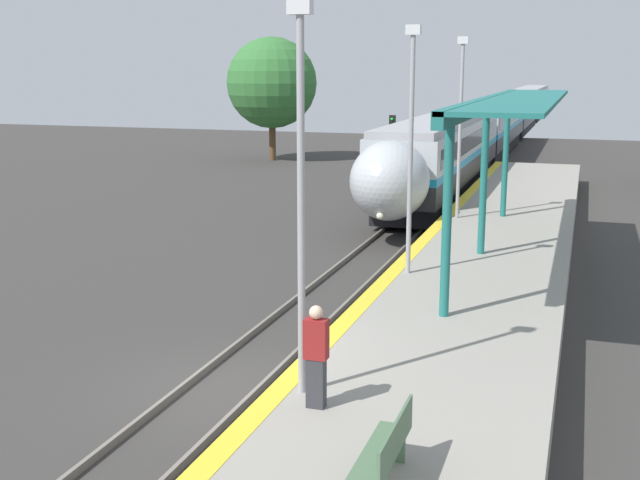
{
  "coord_description": "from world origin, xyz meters",
  "views": [
    {
      "loc": [
        6.39,
        -13.34,
        6.16
      ],
      "look_at": [
        0.59,
        4.17,
        2.16
      ],
      "focal_mm": 45.0,
      "sensor_mm": 36.0,
      "label": 1
    }
  ],
  "objects_px": {
    "train": "(504,117)",
    "lamppost_near": "(301,179)",
    "lamppost_far": "(460,117)",
    "platform_bench": "(387,451)",
    "person_waiting": "(316,355)",
    "railway_signal": "(392,147)",
    "lamppost_mid": "(411,137)"
  },
  "relations": [
    {
      "from": "train",
      "to": "lamppost_near",
      "type": "distance_m",
      "value": 55.27
    },
    {
      "from": "lamppost_far",
      "to": "platform_bench",
      "type": "bearing_deg",
      "value": -83.85
    },
    {
      "from": "lamppost_near",
      "to": "person_waiting",
      "type": "bearing_deg",
      "value": -50.27
    },
    {
      "from": "person_waiting",
      "to": "lamppost_near",
      "type": "height_order",
      "value": "lamppost_near"
    },
    {
      "from": "train",
      "to": "person_waiting",
      "type": "bearing_deg",
      "value": -87.24
    },
    {
      "from": "platform_bench",
      "to": "train",
      "type": "bearing_deg",
      "value": 94.25
    },
    {
      "from": "platform_bench",
      "to": "person_waiting",
      "type": "relative_size",
      "value": 1.08
    },
    {
      "from": "platform_bench",
      "to": "railway_signal",
      "type": "bearing_deg",
      "value": 103.21
    },
    {
      "from": "train",
      "to": "lamppost_far",
      "type": "relative_size",
      "value": 13.42
    },
    {
      "from": "lamppost_far",
      "to": "lamppost_mid",
      "type": "bearing_deg",
      "value": -90.0
    },
    {
      "from": "person_waiting",
      "to": "lamppost_near",
      "type": "distance_m",
      "value": 2.71
    },
    {
      "from": "person_waiting",
      "to": "platform_bench",
      "type": "bearing_deg",
      "value": -51.26
    },
    {
      "from": "railway_signal",
      "to": "lamppost_near",
      "type": "distance_m",
      "value": 26.1
    },
    {
      "from": "person_waiting",
      "to": "lamppost_mid",
      "type": "bearing_deg",
      "value": 92.73
    },
    {
      "from": "platform_bench",
      "to": "lamppost_mid",
      "type": "height_order",
      "value": "lamppost_mid"
    },
    {
      "from": "platform_bench",
      "to": "person_waiting",
      "type": "distance_m",
      "value": 2.59
    },
    {
      "from": "platform_bench",
      "to": "lamppost_near",
      "type": "xyz_separation_m",
      "value": [
        -2.01,
        2.49,
        3.0
      ]
    },
    {
      "from": "train",
      "to": "person_waiting",
      "type": "height_order",
      "value": "train"
    },
    {
      "from": "train",
      "to": "lamppost_far",
      "type": "distance_m",
      "value": 39.11
    },
    {
      "from": "train",
      "to": "person_waiting",
      "type": "xyz_separation_m",
      "value": [
        2.68,
        -55.67,
        -0.38
      ]
    },
    {
      "from": "railway_signal",
      "to": "lamppost_mid",
      "type": "distance_m",
      "value": 18.22
    },
    {
      "from": "person_waiting",
      "to": "train",
      "type": "bearing_deg",
      "value": 92.76
    },
    {
      "from": "train",
      "to": "platform_bench",
      "type": "distance_m",
      "value": 57.83
    },
    {
      "from": "train",
      "to": "railway_signal",
      "type": "distance_m",
      "value": 29.65
    },
    {
      "from": "lamppost_mid",
      "to": "lamppost_near",
      "type": "bearing_deg",
      "value": -90.0
    },
    {
      "from": "lamppost_mid",
      "to": "lamppost_far",
      "type": "height_order",
      "value": "same"
    },
    {
      "from": "railway_signal",
      "to": "lamppost_far",
      "type": "relative_size",
      "value": 0.64
    },
    {
      "from": "person_waiting",
      "to": "lamppost_mid",
      "type": "distance_m",
      "value": 9.0
    },
    {
      "from": "railway_signal",
      "to": "lamppost_far",
      "type": "distance_m",
      "value": 10.67
    },
    {
      "from": "lamppost_near",
      "to": "platform_bench",
      "type": "bearing_deg",
      "value": -51.06
    },
    {
      "from": "lamppost_mid",
      "to": "lamppost_far",
      "type": "xyz_separation_m",
      "value": [
        0.0,
        8.1,
        0.0
      ]
    },
    {
      "from": "platform_bench",
      "to": "lamppost_far",
      "type": "xyz_separation_m",
      "value": [
        -2.01,
        18.69,
        3.0
      ]
    }
  ]
}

